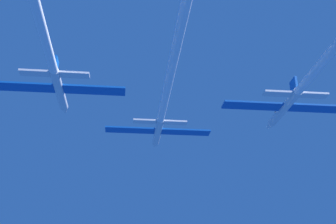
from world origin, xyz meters
The scene contains 3 objects.
jet_lead centered at (-0.93, -12.41, 0.98)m, with size 19.45×49.41×3.22m.
jet_left_wing centered at (-16.89, -26.69, 0.48)m, with size 19.45×43.28×3.22m.
jet_right_wing centered at (17.43, -27.96, -0.66)m, with size 19.45×47.75×3.22m.
Camera 1 is at (-6.68, -76.05, -28.63)m, focal length 46.64 mm.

